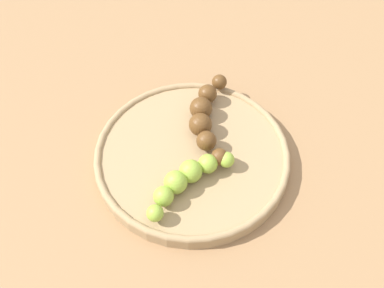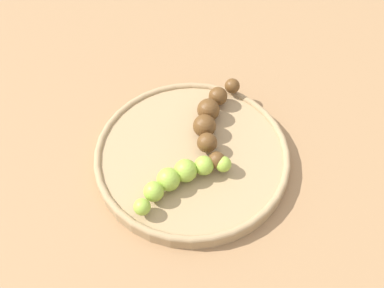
# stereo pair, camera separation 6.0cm
# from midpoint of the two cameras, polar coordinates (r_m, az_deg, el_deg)

# --- Properties ---
(ground_plane) EXTENTS (2.40, 2.40, 0.00)m
(ground_plane) POSITION_cam_midpoint_polar(r_m,az_deg,el_deg) (0.63, -2.72, -2.29)
(ground_plane) COLOR #936D47
(fruit_bowl) EXTENTS (0.27, 0.27, 0.02)m
(fruit_bowl) POSITION_cam_midpoint_polar(r_m,az_deg,el_deg) (0.62, -2.76, -1.63)
(fruit_bowl) COLOR #A08259
(fruit_bowl) RESTS_ON ground_plane
(banana_overripe) EXTENTS (0.15, 0.09, 0.03)m
(banana_overripe) POSITION_cam_midpoint_polar(r_m,az_deg,el_deg) (0.63, -0.90, 3.39)
(banana_overripe) COLOR #593819
(banana_overripe) RESTS_ON fruit_bowl
(banana_green) EXTENTS (0.07, 0.13, 0.03)m
(banana_green) POSITION_cam_midpoint_polar(r_m,az_deg,el_deg) (0.57, -3.81, -4.71)
(banana_green) COLOR #8CAD38
(banana_green) RESTS_ON fruit_bowl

